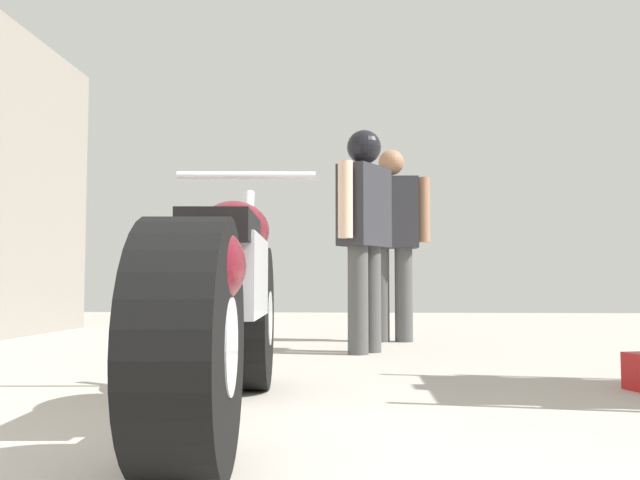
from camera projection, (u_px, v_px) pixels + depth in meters
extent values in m
plane|color=#A8A399|center=(285.00, 369.00, 4.25)|extent=(17.14, 17.14, 0.00)
cylinder|color=black|center=(247.00, 318.00, 3.42)|extent=(0.27, 0.71, 0.70)
cylinder|color=silver|center=(247.00, 318.00, 3.42)|extent=(0.25, 0.28, 0.27)
cylinder|color=black|center=(190.00, 347.00, 1.84)|extent=(0.27, 0.71, 0.70)
cylinder|color=silver|center=(190.00, 347.00, 1.84)|extent=(0.25, 0.28, 0.27)
cube|color=silver|center=(228.00, 277.00, 2.64)|extent=(0.31, 0.71, 0.31)
ellipsoid|color=#5B0F19|center=(235.00, 230.00, 2.89)|extent=(0.32, 0.58, 0.24)
cube|color=black|center=(221.00, 230.00, 2.45)|extent=(0.27, 0.54, 0.11)
ellipsoid|color=#5B0F19|center=(195.00, 266.00, 1.91)|extent=(0.31, 0.50, 0.26)
cylinder|color=silver|center=(247.00, 252.00, 3.39)|extent=(0.07, 0.28, 0.63)
cylinder|color=silver|center=(246.00, 175.00, 3.37)|extent=(0.68, 0.08, 0.04)
cylinder|color=silver|center=(169.00, 366.00, 2.29)|extent=(0.14, 0.60, 0.10)
cylinder|color=#4C4C4C|center=(404.00, 295.00, 6.27)|extent=(0.17, 0.17, 0.85)
cylinder|color=#4C4C4C|center=(380.00, 295.00, 6.28)|extent=(0.17, 0.17, 0.85)
cube|color=#2D2D33|center=(392.00, 213.00, 6.32)|extent=(0.48, 0.27, 0.65)
cylinder|color=#9E7051|center=(423.00, 210.00, 6.32)|extent=(0.12, 0.12, 0.59)
cylinder|color=#9E7051|center=(360.00, 210.00, 6.33)|extent=(0.12, 0.12, 0.59)
sphere|color=#9E7051|center=(391.00, 162.00, 6.35)|extent=(0.23, 0.23, 0.23)
cylinder|color=#4C4C4C|center=(358.00, 300.00, 5.13)|extent=(0.21, 0.21, 0.80)
cylinder|color=#4C4C4C|center=(371.00, 300.00, 5.30)|extent=(0.21, 0.21, 0.80)
cube|color=#2D2D33|center=(364.00, 207.00, 5.26)|extent=(0.43, 0.50, 0.61)
cylinder|color=beige|center=(345.00, 199.00, 5.03)|extent=(0.15, 0.15, 0.56)
cylinder|color=beige|center=(382.00, 207.00, 5.49)|extent=(0.15, 0.15, 0.56)
sphere|color=black|center=(364.00, 149.00, 5.29)|extent=(0.22, 0.22, 0.22)
sphere|color=black|center=(364.00, 147.00, 5.29)|extent=(0.26, 0.26, 0.26)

